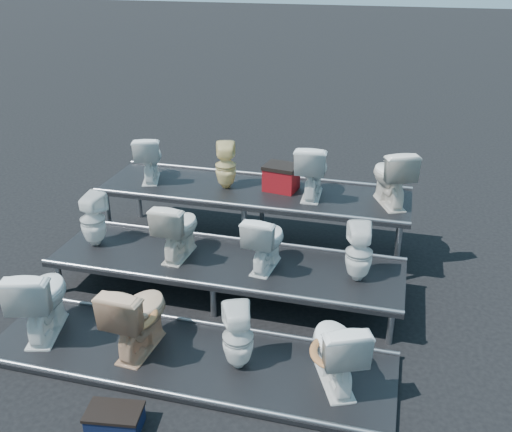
% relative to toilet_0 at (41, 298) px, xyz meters
% --- Properties ---
extents(ground, '(80.00, 80.00, 0.00)m').
position_rel_toilet_0_xyz_m(ground, '(1.64, 1.30, -0.49)').
color(ground, black).
rests_on(ground, ground).
extents(tier_front, '(4.20, 1.20, 0.06)m').
position_rel_toilet_0_xyz_m(tier_front, '(1.64, 0.00, -0.46)').
color(tier_front, black).
rests_on(tier_front, ground).
extents(tier_mid, '(4.20, 1.20, 0.46)m').
position_rel_toilet_0_xyz_m(tier_mid, '(1.64, 1.30, -0.26)').
color(tier_mid, black).
rests_on(tier_mid, ground).
extents(tier_back, '(4.20, 1.20, 0.86)m').
position_rel_toilet_0_xyz_m(tier_back, '(1.64, 2.60, -0.06)').
color(tier_back, black).
rests_on(tier_back, ground).
extents(toilet_0, '(0.68, 0.94, 0.86)m').
position_rel_toilet_0_xyz_m(toilet_0, '(0.00, 0.00, 0.00)').
color(toilet_0, white).
rests_on(toilet_0, tier_front).
extents(toilet_1, '(0.51, 0.84, 0.83)m').
position_rel_toilet_0_xyz_m(toilet_1, '(1.12, 0.00, -0.02)').
color(toilet_1, tan).
rests_on(toilet_1, tier_front).
extents(toilet_2, '(0.41, 0.41, 0.69)m').
position_rel_toilet_0_xyz_m(toilet_2, '(2.18, 0.00, -0.09)').
color(toilet_2, white).
rests_on(toilet_2, tier_front).
extents(toilet_3, '(0.72, 0.88, 0.79)m').
position_rel_toilet_0_xyz_m(toilet_3, '(3.13, 0.00, -0.04)').
color(toilet_3, white).
rests_on(toilet_3, tier_front).
extents(toilet_4, '(0.36, 0.37, 0.68)m').
position_rel_toilet_0_xyz_m(toilet_4, '(-0.08, 1.30, 0.31)').
color(toilet_4, white).
rests_on(toilet_4, tier_mid).
extents(toilet_5, '(0.44, 0.73, 0.73)m').
position_rel_toilet_0_xyz_m(toilet_5, '(1.05, 1.30, 0.33)').
color(toilet_5, silver).
rests_on(toilet_5, tier_mid).
extents(toilet_6, '(0.45, 0.71, 0.69)m').
position_rel_toilet_0_xyz_m(toilet_6, '(2.13, 1.30, 0.31)').
color(toilet_6, white).
rests_on(toilet_6, tier_mid).
extents(toilet_7, '(0.36, 0.36, 0.67)m').
position_rel_toilet_0_xyz_m(toilet_7, '(3.20, 1.30, 0.30)').
color(toilet_7, white).
rests_on(toilet_7, tier_mid).
extents(toilet_8, '(0.56, 0.73, 0.66)m').
position_rel_toilet_0_xyz_m(toilet_8, '(0.12, 2.60, 0.70)').
color(toilet_8, white).
rests_on(toilet_8, tier_back).
extents(toilet_9, '(0.35, 0.36, 0.63)m').
position_rel_toilet_0_xyz_m(toilet_9, '(1.25, 2.60, 0.69)').
color(toilet_9, '#F6DE94').
rests_on(toilet_9, tier_back).
extents(toilet_10, '(0.44, 0.73, 0.73)m').
position_rel_toilet_0_xyz_m(toilet_10, '(2.43, 2.60, 0.74)').
color(toilet_10, white).
rests_on(toilet_10, tier_back).
extents(toilet_11, '(0.69, 0.85, 0.76)m').
position_rel_toilet_0_xyz_m(toilet_11, '(3.44, 2.60, 0.75)').
color(toilet_11, silver).
rests_on(toilet_11, tier_back).
extents(red_crate, '(0.47, 0.40, 0.31)m').
position_rel_toilet_0_xyz_m(red_crate, '(2.00, 2.71, 0.52)').
color(red_crate, maroon).
rests_on(red_crate, tier_back).
extents(step_stool, '(0.50, 0.35, 0.17)m').
position_rel_toilet_0_xyz_m(step_stool, '(1.34, -1.01, -0.41)').
color(step_stool, black).
rests_on(step_stool, ground).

